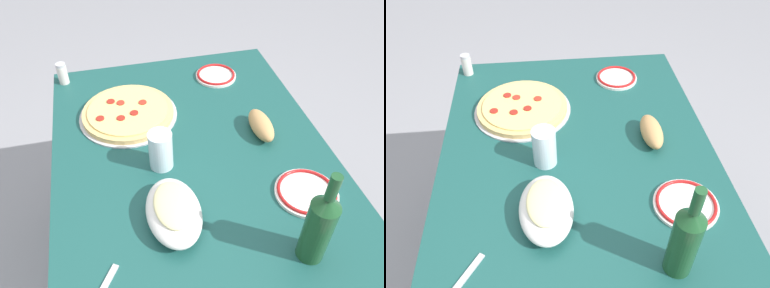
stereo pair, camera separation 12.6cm
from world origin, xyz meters
TOP-DOWN VIEW (x-y plane):
  - ground_plane at (0.00, 0.00)m, footprint 8.00×8.00m
  - dining_table at (0.00, 0.00)m, footprint 1.17×0.90m
  - pepperoni_pizza at (0.23, 0.18)m, footprint 0.35×0.35m
  - baked_pasta_dish at (-0.26, 0.11)m, footprint 0.24×0.15m
  - wine_bottle at (-0.44, -0.20)m, footprint 0.07×0.07m
  - water_glass at (-0.04, 0.11)m, footprint 0.07×0.07m
  - side_plate_near at (0.40, -0.20)m, footprint 0.17×0.17m
  - side_plate_far at (-0.26, -0.28)m, footprint 0.19×0.19m
  - bread_loaf at (0.03, -0.25)m, footprint 0.16×0.07m
  - spice_shaker at (0.51, 0.41)m, footprint 0.04×0.04m

SIDE VIEW (x-z plane):
  - ground_plane at x=0.00m, z-range 0.00..0.00m
  - dining_table at x=0.00m, z-range 0.24..0.98m
  - side_plate_far at x=-0.26m, z-range 0.73..0.75m
  - side_plate_near at x=0.40m, z-range 0.73..0.75m
  - pepperoni_pizza at x=0.23m, z-range 0.73..0.77m
  - bread_loaf at x=0.03m, z-range 0.74..0.80m
  - baked_pasta_dish at x=-0.26m, z-range 0.74..0.81m
  - spice_shaker at x=0.51m, z-range 0.73..0.82m
  - water_glass at x=-0.04m, z-range 0.74..0.86m
  - wine_bottle at x=-0.44m, z-range 0.71..1.00m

